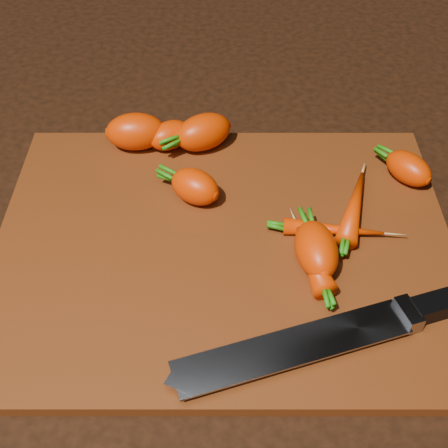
{
  "coord_description": "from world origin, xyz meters",
  "views": [
    {
      "loc": [
        0.0,
        -0.47,
        0.5
      ],
      "look_at": [
        0.0,
        0.01,
        0.03
      ],
      "focal_mm": 50.0,
      "sensor_mm": 36.0,
      "label": 1
    }
  ],
  "objects": [
    {
      "name": "ground",
      "position": [
        0.0,
        0.0,
        -0.01
      ],
      "size": [
        2.0,
        2.0,
        0.01
      ],
      "primitive_type": "cube",
      "color": "black"
    },
    {
      "name": "carrot_0",
      "position": [
        -0.11,
        0.17,
        0.04
      ],
      "size": [
        0.08,
        0.05,
        0.05
      ],
      "primitive_type": "ellipsoid",
      "rotation": [
        0.0,
        0.0,
        0.07
      ],
      "color": "#E83300",
      "rests_on": "cutting_board"
    },
    {
      "name": "carrot_7",
      "position": [
        0.12,
        0.01,
        0.02
      ],
      "size": [
        0.11,
        0.03,
        0.02
      ],
      "primitive_type": "ellipsoid",
      "rotation": [
        0.0,
        0.0,
        -0.11
      ],
      "color": "#E83300",
      "rests_on": "cutting_board"
    },
    {
      "name": "carrot_6",
      "position": [
        0.15,
        0.05,
        0.02
      ],
      "size": [
        0.06,
        0.12,
        0.02
      ],
      "primitive_type": "ellipsoid",
      "rotation": [
        0.0,
        0.0,
        1.27
      ],
      "color": "#E83300",
      "rests_on": "cutting_board"
    },
    {
      "name": "knife",
      "position": [
        0.08,
        -0.14,
        0.02
      ],
      "size": [
        0.36,
        0.15,
        0.02
      ],
      "rotation": [
        0.0,
        0.0,
        0.32
      ],
      "color": "gray",
      "rests_on": "cutting_board"
    },
    {
      "name": "carrot_1",
      "position": [
        -0.03,
        0.07,
        0.03
      ],
      "size": [
        0.07,
        0.07,
        0.04
      ],
      "primitive_type": "ellipsoid",
      "rotation": [
        0.0,
        0.0,
        2.56
      ],
      "color": "#E83300",
      "rests_on": "cutting_board"
    },
    {
      "name": "cutting_board",
      "position": [
        0.0,
        0.0,
        0.01
      ],
      "size": [
        0.5,
        0.4,
        0.01
      ],
      "primitive_type": "cube",
      "color": "#4D210B",
      "rests_on": "ground"
    },
    {
      "name": "carrot_8",
      "position": [
        0.09,
        -0.03,
        0.02
      ],
      "size": [
        0.05,
        0.1,
        0.03
      ],
      "primitive_type": "ellipsoid",
      "rotation": [
        0.0,
        0.0,
        1.78
      ],
      "color": "#E83300",
      "rests_on": "cutting_board"
    },
    {
      "name": "carrot_4",
      "position": [
        -0.07,
        0.17,
        0.03
      ],
      "size": [
        0.07,
        0.06,
        0.04
      ],
      "primitive_type": "ellipsoid",
      "rotation": [
        0.0,
        0.0,
        0.58
      ],
      "color": "#E83300",
      "rests_on": "cutting_board"
    },
    {
      "name": "carrot_5",
      "position": [
        0.22,
        0.1,
        0.03
      ],
      "size": [
        0.07,
        0.07,
        0.04
      ],
      "primitive_type": "ellipsoid",
      "rotation": [
        0.0,
        0.0,
        2.24
      ],
      "color": "#E83300",
      "rests_on": "cutting_board"
    },
    {
      "name": "carrot_2",
      "position": [
        0.1,
        -0.03,
        0.03
      ],
      "size": [
        0.05,
        0.08,
        0.04
      ],
      "primitive_type": "ellipsoid",
      "rotation": [
        0.0,
        0.0,
        1.69
      ],
      "color": "#E83300",
      "rests_on": "cutting_board"
    },
    {
      "name": "carrot_3",
      "position": [
        -0.03,
        0.17,
        0.04
      ],
      "size": [
        0.09,
        0.08,
        0.05
      ],
      "primitive_type": "ellipsoid",
      "rotation": [
        0.0,
        0.0,
        3.64
      ],
      "color": "#E83300",
      "rests_on": "cutting_board"
    }
  ]
}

